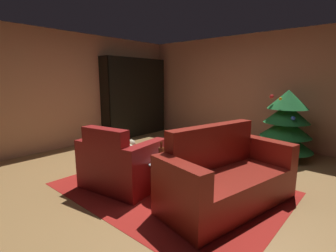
% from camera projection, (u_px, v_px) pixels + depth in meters
% --- Properties ---
extents(ground_plane, '(7.26, 7.26, 0.00)m').
position_uv_depth(ground_plane, '(174.00, 180.00, 3.83)').
color(ground_plane, '#9B7342').
extents(wall_back, '(6.17, 0.06, 2.54)m').
position_uv_depth(wall_back, '(256.00, 90.00, 5.79)').
color(wall_back, tan).
rests_on(wall_back, ground).
extents(wall_left, '(0.06, 5.98, 2.54)m').
position_uv_depth(wall_left, '(69.00, 90.00, 5.57)').
color(wall_left, tan).
rests_on(wall_left, ground).
extents(area_rug, '(2.98, 2.19, 0.01)m').
position_uv_depth(area_rug, '(170.00, 188.00, 3.52)').
color(area_rug, maroon).
rests_on(area_rug, ground).
extents(bookshelf_unit, '(0.38, 1.93, 2.06)m').
position_uv_depth(bookshelf_unit, '(138.00, 98.00, 6.79)').
color(bookshelf_unit, black).
rests_on(bookshelf_unit, ground).
extents(armchair_red, '(1.14, 0.93, 0.90)m').
position_uv_depth(armchair_red, '(121.00, 165.00, 3.53)').
color(armchair_red, maroon).
rests_on(armchair_red, ground).
extents(couch_red, '(1.11, 1.87, 0.95)m').
position_uv_depth(couch_red, '(226.00, 179.00, 3.05)').
color(couch_red, maroon).
rests_on(couch_red, ground).
extents(coffee_table, '(0.70, 0.70, 0.44)m').
position_uv_depth(coffee_table, '(173.00, 164.00, 3.35)').
color(coffee_table, black).
rests_on(coffee_table, ground).
extents(book_stack_on_table, '(0.21, 0.16, 0.13)m').
position_uv_depth(book_stack_on_table, '(171.00, 157.00, 3.29)').
color(book_stack_on_table, '#274996').
rests_on(book_stack_on_table, coffee_table).
extents(bottle_on_table, '(0.08, 0.08, 0.29)m').
position_uv_depth(bottle_on_table, '(161.00, 155.00, 3.20)').
color(bottle_on_table, '#5A2914').
rests_on(bottle_on_table, coffee_table).
extents(decorated_tree, '(1.03, 1.03, 1.32)m').
position_uv_depth(decorated_tree, '(286.00, 124.00, 4.78)').
color(decorated_tree, brown).
rests_on(decorated_tree, ground).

